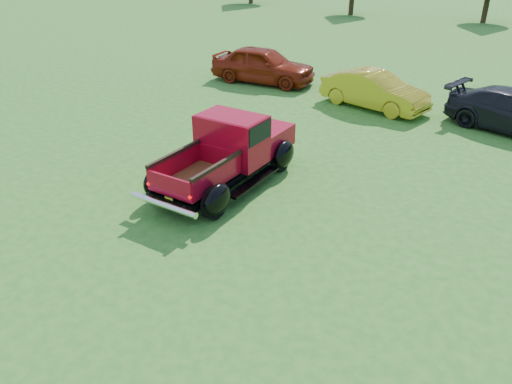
# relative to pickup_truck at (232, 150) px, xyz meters

# --- Properties ---
(ground) EXTENTS (120.00, 120.00, 0.00)m
(ground) POSITION_rel_pickup_truck_xyz_m (2.03, -1.85, -0.80)
(ground) COLOR #29651D
(ground) RESTS_ON ground
(pickup_truck) EXTENTS (2.35, 4.64, 1.69)m
(pickup_truck) POSITION_rel_pickup_truck_xyz_m (0.00, 0.00, 0.00)
(pickup_truck) COLOR black
(pickup_truck) RESTS_ON ground
(show_car_red) EXTENTS (4.49, 2.36, 1.46)m
(show_car_red) POSITION_rel_pickup_truck_xyz_m (-4.59, 7.91, -0.07)
(show_car_red) COLOR maroon
(show_car_red) RESTS_ON ground
(show_car_yellow) EXTENTS (4.00, 1.90, 1.26)m
(show_car_yellow) POSITION_rel_pickup_truck_xyz_m (0.53, 7.43, -0.17)
(show_car_yellow) COLOR gold
(show_car_yellow) RESTS_ON ground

